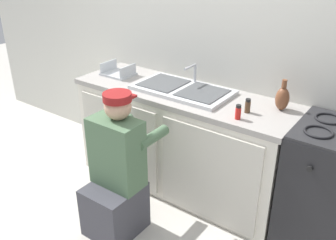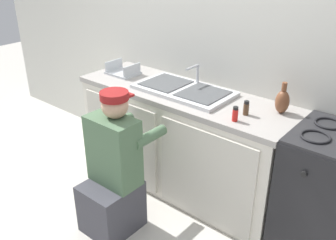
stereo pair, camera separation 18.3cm
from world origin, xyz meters
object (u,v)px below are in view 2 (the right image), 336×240
object	(u,v)px
plumber_person	(113,175)
stove_range	(330,197)
dish_rack_tray	(123,71)
vase_decorative	(282,101)
sink_double_basin	(184,89)
spice_bottle_red	(235,114)
spice_bottle_pepper	(246,108)

from	to	relation	value
plumber_person	stove_range	bearing A→B (deg)	29.67
plumber_person	dish_rack_tray	bearing A→B (deg)	130.41
stove_range	vase_decorative	world-z (taller)	vase_decorative
sink_double_basin	stove_range	xyz separation A→B (m)	(1.26, -0.00, -0.46)
dish_rack_tray	spice_bottle_red	distance (m)	1.32
stove_range	vase_decorative	size ratio (longest dim) A/B	4.09
dish_rack_tray	spice_bottle_pepper	world-z (taller)	dish_rack_tray
vase_decorative	plumber_person	bearing A→B (deg)	-134.18
dish_rack_tray	spice_bottle_pepper	xyz separation A→B (m)	(1.31, -0.07, 0.03)
spice_bottle_pepper	spice_bottle_red	size ratio (longest dim) A/B	1.00
dish_rack_tray	spice_bottle_pepper	distance (m)	1.31
dish_rack_tray	spice_bottle_red	xyz separation A→B (m)	(1.30, -0.20, 0.03)
spice_bottle_pepper	spice_bottle_red	distance (m)	0.14
plumber_person	dish_rack_tray	distance (m)	1.09
plumber_person	spice_bottle_pepper	bearing A→B (deg)	45.52
vase_decorative	dish_rack_tray	distance (m)	1.50
stove_range	vase_decorative	xyz separation A→B (m)	(-0.47, 0.12, 0.54)
vase_decorative	spice_bottle_red	distance (m)	0.38
sink_double_basin	vase_decorative	size ratio (longest dim) A/B	3.48
spice_bottle_red	plumber_person	bearing A→B (deg)	-140.51
dish_rack_tray	plumber_person	bearing A→B (deg)	-49.59
spice_bottle_pepper	stove_range	bearing A→B (deg)	6.07
dish_rack_tray	spice_bottle_pepper	size ratio (longest dim) A/B	2.67
dish_rack_tray	vase_decorative	bearing A→B (deg)	4.78
sink_double_basin	spice_bottle_red	size ratio (longest dim) A/B	7.62
dish_rack_tray	spice_bottle_red	bearing A→B (deg)	-8.83
sink_double_basin	spice_bottle_pepper	world-z (taller)	sink_double_basin
stove_range	plumber_person	distance (m)	1.52
stove_range	spice_bottle_red	distance (m)	0.85
stove_range	spice_bottle_pepper	bearing A→B (deg)	-173.93
sink_double_basin	stove_range	world-z (taller)	sink_double_basin
plumber_person	dish_rack_tray	xyz separation A→B (m)	(-0.64, 0.75, 0.47)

